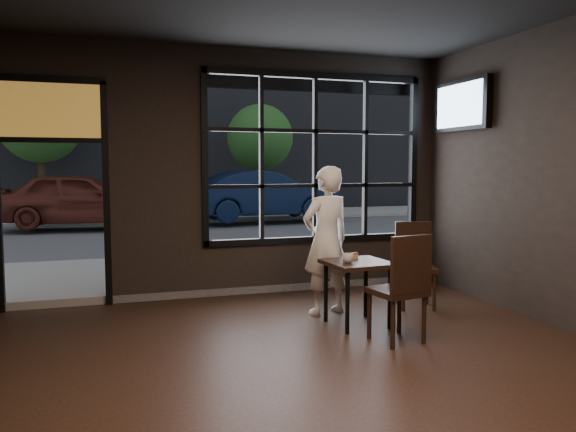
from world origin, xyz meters
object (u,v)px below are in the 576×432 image
object	(u,v)px
cafe_table	(357,293)
navy_car	(264,195)
man	(326,240)
chair_near	(397,288)

from	to	relation	value
cafe_table	navy_car	size ratio (longest dim) A/B	0.16
man	cafe_table	bearing A→B (deg)	90.48
cafe_table	navy_car	xyz separation A→B (m)	(1.93, 10.75, 0.49)
cafe_table	chair_near	xyz separation A→B (m)	(0.13, -0.62, 0.18)
cafe_table	navy_car	world-z (taller)	navy_car
cafe_table	navy_car	distance (m)	10.93
cafe_table	chair_near	bearing A→B (deg)	-82.64
chair_near	man	xyz separation A→B (m)	(-0.27, 1.17, 0.32)
chair_near	navy_car	world-z (taller)	navy_car
chair_near	navy_car	distance (m)	11.52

